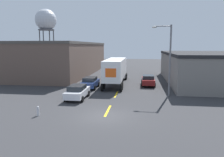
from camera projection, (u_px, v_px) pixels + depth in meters
The scene contains 11 objects.
ground_plane at pixel (105, 116), 17.99m from camera, with size 160.00×160.00×0.00m, color #333335.
road_centerline at pixel (116, 94), 26.14m from camera, with size 0.20×16.93×0.01m.
warehouse_left at pixel (62, 58), 45.47m from camera, with size 13.20×28.91×6.45m.
warehouse_right at pixel (210, 67), 34.43m from camera, with size 13.35×21.48×4.73m.
semi_truck at pixel (116, 69), 32.87m from camera, with size 2.78×12.84×3.85m.
parked_car_right_mid at pixel (148, 80), 31.79m from camera, with size 2.01×4.37×1.53m.
parked_car_left_far at pixel (90, 82), 29.77m from camera, with size 2.01×4.37×1.53m.
parked_car_left_near at pixel (77, 92), 23.79m from camera, with size 2.01×4.37×1.53m.
water_tower at pixel (46, 21), 59.89m from camera, with size 5.81×5.81×15.68m.
street_lamp at pixel (168, 55), 24.84m from camera, with size 2.24×0.32×8.09m.
fire_hydrant at pixel (38, 111), 18.07m from camera, with size 0.22×0.22×0.82m.
Camera 1 is at (2.85, -17.10, 5.76)m, focal length 35.00 mm.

